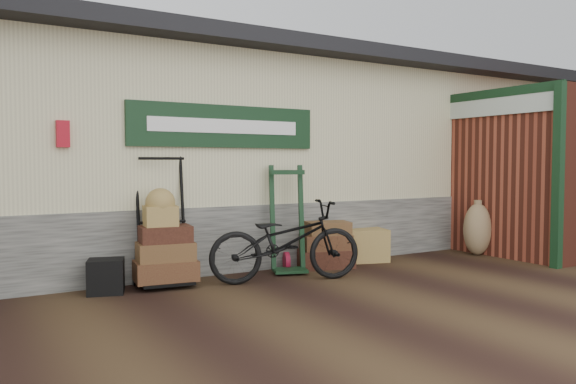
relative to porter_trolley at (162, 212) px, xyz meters
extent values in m
plane|color=black|center=(1.20, -0.85, -0.87)|extent=(80.00, 80.00, 0.00)
cube|color=#4C4C47|center=(1.20, 1.90, -0.42)|extent=(14.00, 3.54, 0.90)
cube|color=#C2BB8E|center=(1.20, 1.90, 1.08)|extent=(14.00, 3.50, 2.10)
cube|color=black|center=(1.20, 1.75, 2.23)|extent=(14.40, 4.10, 0.20)
cube|color=black|center=(0.90, 0.12, 1.08)|extent=(2.60, 0.06, 0.55)
cube|color=white|center=(0.90, 0.09, 1.08)|extent=(2.10, 0.01, 0.18)
cube|color=#A60B1A|center=(-1.10, 0.12, 0.93)|extent=(0.14, 0.10, 0.30)
cube|color=maroon|center=(5.90, 0.35, 0.43)|extent=(1.60, 4.50, 2.60)
cube|color=black|center=(5.05, -1.85, 0.43)|extent=(0.12, 0.12, 2.60)
cube|color=#194C2D|center=(5.08, -0.65, 1.48)|extent=(0.04, 2.40, 0.28)
cube|color=black|center=(5.08, -0.65, 1.68)|extent=(0.05, 2.50, 0.14)
cube|color=olive|center=(3.06, 0.00, -0.63)|extent=(0.85, 0.67, 0.48)
cube|color=black|center=(-0.72, -0.17, -0.68)|extent=(0.47, 0.44, 0.39)
imported|color=black|center=(1.35, -0.66, -0.31)|extent=(1.13, 2.03, 1.12)
ellipsoid|color=#866548|center=(5.01, -0.51, -0.46)|extent=(0.64, 0.60, 0.83)
camera|label=1|loc=(-2.17, -6.60, 0.60)|focal=35.00mm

